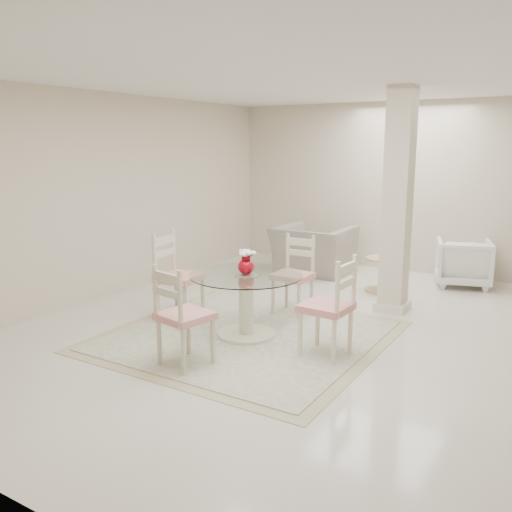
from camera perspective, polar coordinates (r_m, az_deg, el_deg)
The scene contains 13 objects.
ground at distance 6.05m, azimuth 5.75°, elevation -7.98°, with size 7.00×7.00×0.00m, color silver.
room_shell at distance 5.70m, azimuth 6.13°, elevation 9.86°, with size 6.02×7.02×2.71m.
column at distance 6.77m, azimuth 14.67°, elevation 5.54°, with size 0.30×0.30×2.70m, color beige.
area_rug at distance 5.89m, azimuth -1.03°, elevation -8.38°, with size 2.80×2.80×0.02m.
dining_table at distance 5.79m, azimuth -1.04°, elevation -5.20°, with size 1.19×1.19×0.69m.
red_vase at distance 5.66m, azimuth -1.04°, elevation -0.60°, with size 0.20×0.19×0.27m.
dining_chair_east at distance 5.21m, azimuth 8.11°, elevation -4.60°, with size 0.46×0.46×1.10m.
dining_chair_north at distance 6.56m, azimuth 4.17°, elevation -1.34°, with size 0.42×0.43×1.06m.
dining_chair_west at distance 6.35m, azimuth -8.60°, elevation -1.43°, with size 0.50×0.50×1.15m.
dining_chair_south at distance 4.98m, azimuth -8.09°, elevation -5.56°, with size 0.51×0.51×1.07m.
recliner_taupe at distance 8.71m, azimuth 6.04°, elevation 0.67°, with size 1.16×1.01×0.75m, color gray.
armchair_white at distance 8.43m, azimuth 20.98°, elevation -0.65°, with size 0.73×0.75×0.69m, color white.
side_table at distance 7.78m, azimuth 13.10°, elevation -2.05°, with size 0.47×0.47×0.49m.
Camera 1 is at (2.45, -5.15, 2.03)m, focal length 38.00 mm.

